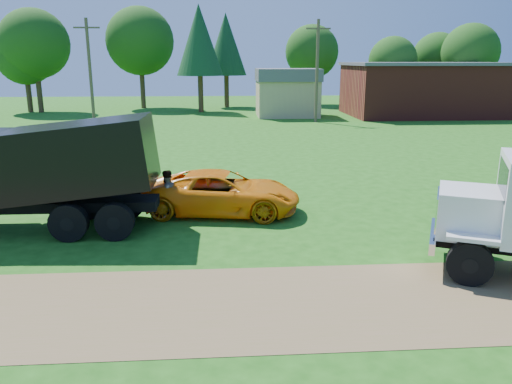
{
  "coord_description": "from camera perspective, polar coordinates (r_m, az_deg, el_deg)",
  "views": [
    {
      "loc": [
        -2.62,
        -10.55,
        5.53
      ],
      "look_at": [
        -1.61,
        4.22,
        1.6
      ],
      "focal_mm": 35.0,
      "sensor_mm": 36.0,
      "label": 1
    }
  ],
  "objects": [
    {
      "name": "ground",
      "position": [
        12.2,
        9.12,
        -12.3
      ],
      "size": [
        140.0,
        140.0,
        0.0
      ],
      "primitive_type": "plane",
      "color": "#1C5011",
      "rests_on": "ground"
    },
    {
      "name": "dirt_track",
      "position": [
        12.2,
        9.12,
        -12.28
      ],
      "size": [
        120.0,
        4.2,
        0.01
      ],
      "primitive_type": "cube",
      "color": "brown",
      "rests_on": "ground"
    },
    {
      "name": "black_dump_truck",
      "position": [
        17.82,
        -24.2,
        2.41
      ],
      "size": [
        8.78,
        2.74,
        3.8
      ],
      "rotation": [
        0.0,
        0.0,
        -0.0
      ],
      "color": "black",
      "rests_on": "ground"
    },
    {
      "name": "orange_pickup",
      "position": [
        18.46,
        -3.85,
        -0.05
      ],
      "size": [
        6.01,
        3.43,
        1.58
      ],
      "primitive_type": "imported",
      "rotation": [
        0.0,
        0.0,
        1.42
      ],
      "color": "orange",
      "rests_on": "ground"
    },
    {
      "name": "spectator_b",
      "position": [
        18.04,
        -10.16,
        -0.3
      ],
      "size": [
        1.09,
        1.07,
        1.77
      ],
      "primitive_type": "imported",
      "rotation": [
        0.0,
        0.0,
        3.86
      ],
      "color": "#999999",
      "rests_on": "ground"
    },
    {
      "name": "brick_building",
      "position": [
        54.67,
        18.6,
        11.1
      ],
      "size": [
        15.4,
        10.4,
        5.3
      ],
      "color": "maroon",
      "rests_on": "ground"
    },
    {
      "name": "tan_shed",
      "position": [
        51.08,
        3.6,
        11.35
      ],
      "size": [
        6.2,
        5.4,
        4.7
      ],
      "color": "tan",
      "rests_on": "ground"
    },
    {
      "name": "utility_poles",
      "position": [
        46.37,
        6.99,
        13.75
      ],
      "size": [
        42.2,
        0.28,
        9.0
      ],
      "color": "brown",
      "rests_on": "ground"
    },
    {
      "name": "tree_row",
      "position": [
        59.19,
        -2.68,
        16.03
      ],
      "size": [
        55.78,
        14.45,
        11.5
      ],
      "color": "#392A17",
      "rests_on": "ground"
    }
  ]
}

